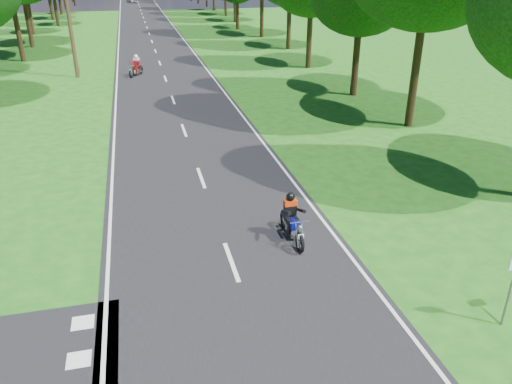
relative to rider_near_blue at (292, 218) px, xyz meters
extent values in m
plane|color=#1A5012|center=(-1.97, -2.78, -0.74)|extent=(160.00, 160.00, 0.00)
cube|color=black|center=(-1.97, 47.22, -0.73)|extent=(7.00, 140.00, 0.02)
cube|color=silver|center=(-1.97, -0.78, -0.72)|extent=(0.12, 2.00, 0.01)
cube|color=silver|center=(-1.97, 5.22, -0.72)|extent=(0.12, 2.00, 0.01)
cube|color=silver|center=(-1.97, 11.22, -0.72)|extent=(0.12, 2.00, 0.01)
cube|color=silver|center=(-1.97, 17.22, -0.72)|extent=(0.12, 2.00, 0.01)
cube|color=silver|center=(-1.97, 23.22, -0.72)|extent=(0.12, 2.00, 0.01)
cube|color=silver|center=(-1.97, 29.22, -0.72)|extent=(0.12, 2.00, 0.01)
cube|color=silver|center=(-1.97, 35.22, -0.72)|extent=(0.12, 2.00, 0.01)
cube|color=silver|center=(-1.97, 41.22, -0.72)|extent=(0.12, 2.00, 0.01)
cube|color=silver|center=(-1.97, 47.22, -0.72)|extent=(0.12, 2.00, 0.01)
cube|color=silver|center=(-1.97, 53.22, -0.72)|extent=(0.12, 2.00, 0.01)
cube|color=silver|center=(-1.97, 59.22, -0.72)|extent=(0.12, 2.00, 0.01)
cube|color=silver|center=(-1.97, 65.22, -0.72)|extent=(0.12, 2.00, 0.01)
cube|color=silver|center=(-1.97, 71.22, -0.72)|extent=(0.12, 2.00, 0.01)
cube|color=silver|center=(-1.97, 77.22, -0.72)|extent=(0.12, 2.00, 0.01)
cube|color=silver|center=(-1.97, 83.22, -0.72)|extent=(0.12, 2.00, 0.01)
cube|color=silver|center=(-1.97, 89.22, -0.72)|extent=(0.12, 2.00, 0.01)
cube|color=silver|center=(-1.97, 95.22, -0.72)|extent=(0.12, 2.00, 0.01)
cube|color=silver|center=(-1.97, 101.22, -0.72)|extent=(0.12, 2.00, 0.01)
cube|color=silver|center=(-5.27, 47.22, -0.72)|extent=(0.10, 140.00, 0.01)
cube|color=silver|center=(1.33, 47.22, -0.72)|extent=(0.10, 140.00, 0.01)
cube|color=silver|center=(-5.77, -3.68, -0.72)|extent=(0.50, 0.50, 0.01)
cube|color=silver|center=(-5.77, -2.48, -0.72)|extent=(0.50, 0.50, 0.01)
cylinder|color=black|center=(-12.80, 32.82, 1.42)|extent=(0.40, 0.40, 4.32)
cylinder|color=black|center=(-13.23, 40.32, 1.46)|extent=(0.40, 0.40, 4.40)
cylinder|color=black|center=(-14.58, 50.00, 0.86)|extent=(0.40, 0.40, 3.20)
cylinder|color=black|center=(-12.72, 57.38, 0.87)|extent=(0.40, 0.40, 3.22)
cylinder|color=black|center=(-14.27, 65.14, 1.06)|extent=(0.40, 0.40, 3.61)
cylinder|color=black|center=(-13.91, 72.96, 0.59)|extent=(0.40, 0.40, 2.67)
cylinder|color=black|center=(9.09, 9.42, 1.54)|extent=(0.40, 0.40, 4.56)
cylinder|color=black|center=(8.95, 15.92, 1.01)|extent=(0.40, 0.40, 3.49)
cylinder|color=black|center=(9.09, 24.80, 1.10)|extent=(0.40, 0.40, 3.69)
cylinder|color=black|center=(10.20, 33.64, 1.13)|extent=(0.40, 0.40, 3.74)
cylinder|color=black|center=(9.74, 41.94, 1.58)|extent=(0.40, 0.40, 4.64)
cylinder|color=black|center=(8.58, 49.14, 0.71)|extent=(0.40, 0.40, 2.91)
cylinder|color=black|center=(9.79, 56.62, 1.20)|extent=(0.40, 0.40, 3.88)
cylinder|color=black|center=(10.12, 65.09, 1.35)|extent=(0.40, 0.40, 4.18)
cylinder|color=#382616|center=(-7.97, 25.22, 3.26)|extent=(0.26, 0.26, 8.00)
cylinder|color=slate|center=(3.53, -4.78, 0.26)|extent=(0.06, 0.06, 2.00)
camera|label=1|loc=(-4.06, -12.24, 6.82)|focal=35.00mm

